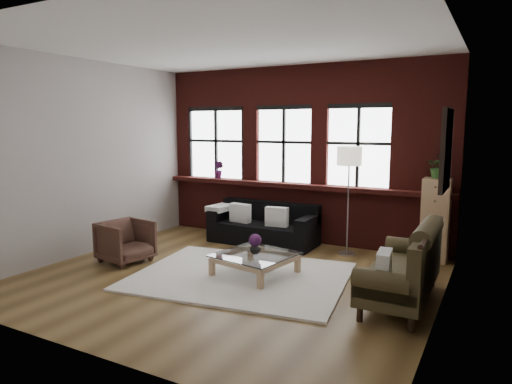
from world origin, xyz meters
The scene contains 26 objects.
floor centered at (0.00, 0.00, 0.00)m, with size 5.50×5.50×0.00m, color brown.
ceiling centered at (0.00, 0.00, 3.20)m, with size 5.50×5.50×0.00m, color white.
wall_back centered at (0.00, 2.50, 1.60)m, with size 5.50×5.50×0.00m, color #A9A29D.
wall_front centered at (0.00, -2.50, 1.60)m, with size 5.50×5.50×0.00m, color #A9A29D.
wall_left centered at (-2.75, 0.00, 1.60)m, with size 5.00×5.00×0.00m, color #A9A29D.
wall_right centered at (2.75, 0.00, 1.60)m, with size 5.00×5.00×0.00m, color #A9A29D.
brick_backwall centered at (0.00, 2.44, 1.60)m, with size 5.50×0.12×3.20m, color #501713, non-canonical shape.
sill_ledge centered at (0.00, 2.35, 1.04)m, with size 5.50×0.30×0.08m, color #501713.
window_left centered at (-1.80, 2.45, 1.75)m, with size 1.38×0.10×1.50m, color black, non-canonical shape.
window_mid centered at (-0.30, 2.45, 1.75)m, with size 1.38×0.10×1.50m, color black, non-canonical shape.
window_right centered at (1.10, 2.45, 1.75)m, with size 1.38×0.10×1.50m, color black, non-canonical shape.
wall_poster centered at (2.72, 0.30, 1.85)m, with size 0.05×0.74×0.94m, color black, non-canonical shape.
shag_rug centered at (0.14, 0.08, 0.02)m, with size 2.92×2.29×0.03m, color white.
dark_sofa centered at (-0.46, 1.90, 0.35)m, with size 1.95×0.79×0.71m, color black, non-canonical shape.
pillow_a centered at (-0.88, 1.80, 0.54)m, with size 0.40×0.14×0.34m, color silver.
pillow_b centered at (-0.13, 1.80, 0.54)m, with size 0.40×0.14×0.34m, color silver.
vintage_settee centered at (2.30, 0.20, 0.48)m, with size 0.80×1.80×0.96m, color #39301A, non-canonical shape.
pillow_settee centered at (2.22, -0.35, 0.59)m, with size 0.14×0.38×0.34m, color silver.
armchair centered at (-1.82, -0.14, 0.33)m, with size 0.70×0.72×0.65m, color #432B21.
coffee_table centered at (0.29, 0.23, 0.16)m, with size 0.99×0.99×0.33m, color tan, non-canonical shape.
vase centered at (0.29, 0.23, 0.40)m, with size 0.16×0.16×0.16m, color #B2B2B2.
flowers centered at (0.29, 0.23, 0.52)m, with size 0.18×0.18×0.18m, color #501C53.
drawer_chest centered at (2.43, 2.23, 0.66)m, with size 0.40×0.40×1.32m, color tan.
potted_plant_top centered at (2.43, 2.23, 1.50)m, with size 0.33×0.29×0.37m, color #2D5923.
floor_lamp centered at (1.11, 1.91, 0.97)m, with size 0.40×0.40×1.94m, color #A5A5A8, non-canonical shape.
sill_plant centered at (-1.67, 2.32, 1.26)m, with size 0.20×0.16×0.36m, color #501C53.
Camera 1 is at (3.29, -5.29, 2.12)m, focal length 32.00 mm.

